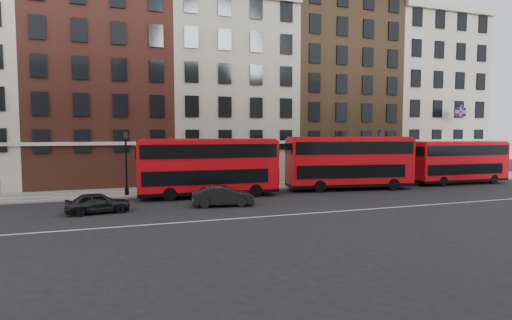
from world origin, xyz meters
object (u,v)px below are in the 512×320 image
object	(u,v)px
bus_b	(208,166)
car_rear	(98,203)
bus_d	(459,161)
bus_c	(349,161)
car_front	(223,196)
traffic_light	(490,158)

from	to	relation	value
bus_b	car_rear	world-z (taller)	bus_b
bus_b	bus_d	bearing A→B (deg)	2.05
bus_d	car_rear	distance (m)	33.90
bus_b	bus_c	world-z (taller)	bus_c
bus_b	car_rear	xyz separation A→B (m)	(-8.05, -4.10, -1.84)
bus_d	bus_b	bearing A→B (deg)	-178.16
bus_b	car_front	world-z (taller)	bus_b
bus_c	car_front	xyz separation A→B (m)	(-12.77, -4.24, -1.86)
bus_c	bus_d	xyz separation A→B (m)	(12.63, -0.00, -0.27)
bus_c	car_front	distance (m)	13.58
bus_c	car_rear	bearing A→B (deg)	-160.96
bus_b	bus_c	bearing A→B (deg)	2.07
car_rear	car_front	world-z (taller)	car_front
bus_b	traffic_light	world-z (taller)	bus_b
bus_c	car_front	bearing A→B (deg)	-153.67
bus_b	car_rear	distance (m)	9.22
bus_b	car_front	bearing A→B (deg)	-85.75
car_front	bus_b	bearing A→B (deg)	9.54
car_rear	traffic_light	size ratio (longest dim) A/B	1.20
bus_c	bus_b	bearing A→B (deg)	-172.01
car_rear	traffic_light	xyz separation A→B (m)	(39.55, 5.68, 1.77)
bus_c	traffic_light	distance (m)	18.64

